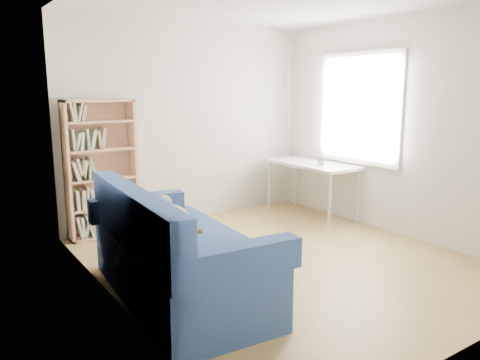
# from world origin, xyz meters

# --- Properties ---
(ground) EXTENTS (4.00, 4.00, 0.00)m
(ground) POSITION_xyz_m (0.00, 0.00, 0.00)
(ground) COLOR #9B7A46
(ground) RESTS_ON ground
(room_shell) EXTENTS (3.54, 4.04, 2.62)m
(room_shell) POSITION_xyz_m (0.10, 0.03, 1.64)
(room_shell) COLOR silver
(room_shell) RESTS_ON ground
(sofa) EXTENTS (1.09, 2.05, 0.98)m
(sofa) POSITION_xyz_m (-1.31, -0.14, 0.37)
(sofa) COLOR navy
(sofa) RESTS_ON ground
(bookshelf) EXTENTS (0.81, 0.25, 1.63)m
(bookshelf) POSITION_xyz_m (-1.25, 1.86, 0.75)
(bookshelf) COLOR tan
(bookshelf) RESTS_ON ground
(desk) EXTENTS (0.61, 1.33, 0.75)m
(desk) POSITION_xyz_m (1.43, 1.13, 0.68)
(desk) COLOR white
(desk) RESTS_ON ground
(pen_cup) EXTENTS (0.09, 0.09, 0.17)m
(pen_cup) POSITION_xyz_m (1.38, 0.92, 0.81)
(pen_cup) COLOR white
(pen_cup) RESTS_ON desk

